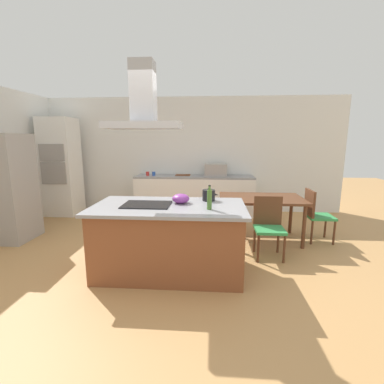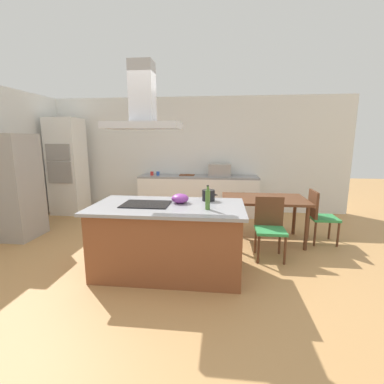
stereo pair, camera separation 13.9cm
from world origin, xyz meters
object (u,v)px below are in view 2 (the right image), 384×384
(tea_kettle, at_px, (209,195))
(wall_oven_stack, at_px, (68,167))
(coffee_mug_blue, at_px, (158,173))
(cooktop, at_px, (146,204))
(range_hood, at_px, (143,108))
(refrigerator, at_px, (11,187))
(dining_table, at_px, (264,203))
(olive_oil_bottle, at_px, (208,199))
(countertop_microwave, at_px, (220,170))
(chair_facing_island, at_px, (270,223))
(mixing_bowl, at_px, (180,198))
(cutting_board, at_px, (187,175))
(chair_at_right_end, at_px, (319,213))
(coffee_mug_red, at_px, (152,173))

(tea_kettle, distance_m, wall_oven_stack, 4.12)
(wall_oven_stack, bearing_deg, coffee_mug_blue, 5.51)
(cooktop, distance_m, wall_oven_stack, 3.73)
(range_hood, bearing_deg, refrigerator, 160.06)
(dining_table, bearing_deg, olive_oil_bottle, -121.22)
(countertop_microwave, distance_m, chair_facing_island, 2.44)
(olive_oil_bottle, bearing_deg, chair_facing_island, 41.72)
(mixing_bowl, distance_m, countertop_microwave, 2.79)
(cutting_board, xyz_separation_m, chair_facing_island, (1.53, -2.31, -0.40))
(tea_kettle, relative_size, cutting_board, 0.66)
(olive_oil_bottle, relative_size, cutting_board, 0.87)
(cutting_board, distance_m, dining_table, 2.25)
(cooktop, bearing_deg, chair_at_right_end, 26.42)
(cutting_board, relative_size, dining_table, 0.24)
(tea_kettle, bearing_deg, refrigerator, 169.31)
(coffee_mug_red, xyz_separation_m, wall_oven_stack, (-1.96, -0.19, 0.16))
(range_hood, bearing_deg, chair_facing_island, 20.37)
(mixing_bowl, bearing_deg, refrigerator, 164.85)
(coffee_mug_blue, distance_m, wall_oven_stack, 2.11)
(olive_oil_bottle, distance_m, cutting_board, 3.16)
(olive_oil_bottle, bearing_deg, wall_oven_stack, 140.62)
(olive_oil_bottle, distance_m, coffee_mug_blue, 3.29)
(coffee_mug_red, distance_m, chair_at_right_end, 3.63)
(olive_oil_bottle, height_order, chair_facing_island, olive_oil_bottle)
(cooktop, height_order, coffee_mug_red, coffee_mug_red)
(coffee_mug_blue, bearing_deg, wall_oven_stack, -174.49)
(mixing_bowl, bearing_deg, cutting_board, 95.51)
(olive_oil_bottle, relative_size, countertop_microwave, 0.59)
(coffee_mug_red, bearing_deg, chair_facing_island, -43.45)
(tea_kettle, distance_m, refrigerator, 3.55)
(dining_table, distance_m, chair_at_right_end, 0.93)
(dining_table, relative_size, range_hood, 1.56)
(countertop_microwave, relative_size, wall_oven_stack, 0.23)
(cutting_board, distance_m, refrigerator, 3.45)
(mixing_bowl, relative_size, wall_oven_stack, 0.10)
(chair_facing_island, bearing_deg, wall_oven_stack, 154.78)
(cutting_board, distance_m, range_hood, 3.17)
(dining_table, relative_size, chair_at_right_end, 1.57)
(cooktop, height_order, refrigerator, refrigerator)
(chair_at_right_end, bearing_deg, mixing_bowl, -151.98)
(coffee_mug_red, height_order, wall_oven_stack, wall_oven_stack)
(coffee_mug_red, xyz_separation_m, range_hood, (0.66, -2.84, 1.16))
(countertop_microwave, height_order, refrigerator, refrigerator)
(coffee_mug_blue, relative_size, chair_facing_island, 0.10)
(dining_table, bearing_deg, countertop_microwave, 115.75)
(chair_facing_island, height_order, chair_at_right_end, same)
(cooktop, height_order, chair_at_right_end, cooktop)
(cooktop, distance_m, tea_kettle, 0.85)
(olive_oil_bottle, bearing_deg, cooktop, 168.79)
(refrigerator, relative_size, chair_at_right_end, 2.04)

